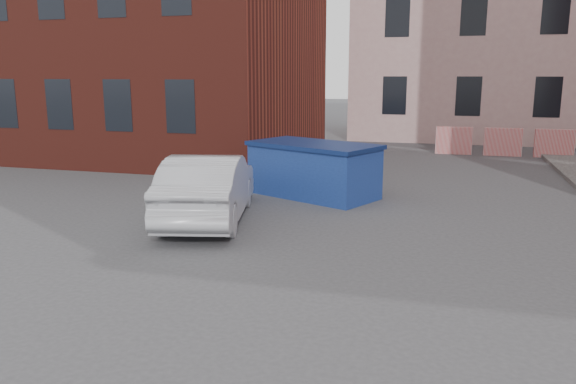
% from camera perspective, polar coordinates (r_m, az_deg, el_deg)
% --- Properties ---
extents(ground, '(120.00, 120.00, 0.00)m').
position_cam_1_polar(ground, '(7.44, -3.25, -11.06)').
color(ground, '#38383A').
rests_on(ground, ground).
extents(far_building, '(6.00, 6.00, 8.00)m').
position_cam_1_polar(far_building, '(36.16, -22.70, 12.76)').
color(far_building, maroon).
rests_on(far_building, ground).
extents(barriers, '(4.70, 0.18, 1.00)m').
position_cam_1_polar(barriers, '(21.68, 21.00, 4.76)').
color(barriers, red).
rests_on(barriers, ground).
extents(dumpster, '(3.45, 2.72, 1.29)m').
position_cam_1_polar(dumpster, '(13.53, 2.60, 2.31)').
color(dumpster, navy).
rests_on(dumpster, ground).
extents(silver_car, '(2.35, 4.29, 1.34)m').
position_cam_1_polar(silver_car, '(11.37, -8.09, 0.48)').
color(silver_car, '#AAABB1').
rests_on(silver_car, ground).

